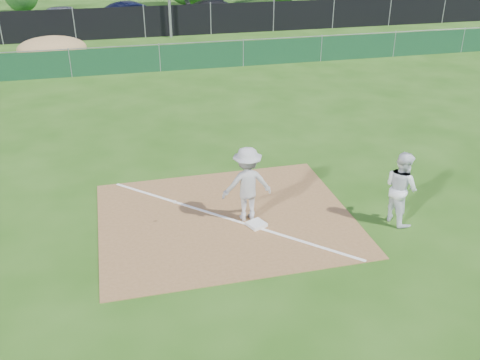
% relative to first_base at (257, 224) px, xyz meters
% --- Properties ---
extents(ground, '(90.00, 90.00, 0.00)m').
position_rel_first_base_xyz_m(ground, '(-0.62, 9.53, -0.06)').
color(ground, '#224C10').
rests_on(ground, ground).
extents(infield_dirt, '(6.00, 5.00, 0.02)m').
position_rel_first_base_xyz_m(infield_dirt, '(-0.62, 0.53, -0.05)').
color(infield_dirt, brown).
rests_on(infield_dirt, ground).
extents(foul_line, '(5.01, 5.01, 0.01)m').
position_rel_first_base_xyz_m(foul_line, '(-0.62, 0.53, -0.04)').
color(foul_line, white).
rests_on(foul_line, infield_dirt).
extents(green_fence, '(44.00, 0.05, 1.20)m').
position_rel_first_base_xyz_m(green_fence, '(-0.62, 14.53, 0.54)').
color(green_fence, '#0E361D').
rests_on(green_fence, ground).
extents(dirt_mound, '(3.38, 2.60, 1.17)m').
position_rel_first_base_xyz_m(dirt_mound, '(-5.62, 18.03, 0.52)').
color(dirt_mound, '#987749').
rests_on(dirt_mound, ground).
extents(black_fence, '(46.00, 0.04, 1.80)m').
position_rel_first_base_xyz_m(black_fence, '(-0.62, 22.53, 0.84)').
color(black_fence, black).
rests_on(black_fence, ground).
extents(parking_lot, '(46.00, 9.00, 0.01)m').
position_rel_first_base_xyz_m(parking_lot, '(-0.62, 27.53, -0.06)').
color(parking_lot, black).
rests_on(parking_lot, ground).
extents(first_base, '(0.50, 0.50, 0.08)m').
position_rel_first_base_xyz_m(first_base, '(0.00, 0.00, 0.00)').
color(first_base, silver).
rests_on(first_base, infield_dirt).
extents(play_at_first, '(2.34, 0.70, 1.83)m').
position_rel_first_base_xyz_m(play_at_first, '(-0.13, 0.41, 0.87)').
color(play_at_first, '#B6B6B8').
rests_on(play_at_first, infield_dirt).
extents(runner, '(0.83, 0.98, 1.78)m').
position_rel_first_base_xyz_m(runner, '(3.32, -0.55, 0.83)').
color(runner, white).
rests_on(runner, ground).
extents(car_left, '(4.41, 2.28, 1.44)m').
position_rel_first_base_xyz_m(car_left, '(-5.20, 26.64, 0.67)').
color(car_left, '#A7ABAF').
rests_on(car_left, parking_lot).
extents(car_mid, '(5.02, 2.87, 1.57)m').
position_rel_first_base_xyz_m(car_mid, '(-0.90, 26.06, 0.73)').
color(car_mid, black).
rests_on(car_mid, parking_lot).
extents(car_right, '(4.86, 2.37, 1.36)m').
position_rel_first_base_xyz_m(car_right, '(4.92, 27.39, 0.63)').
color(car_right, black).
rests_on(car_right, parking_lot).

